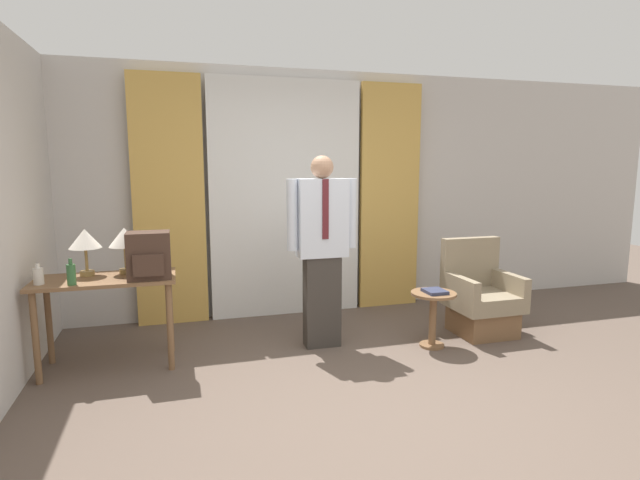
{
  "coord_description": "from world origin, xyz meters",
  "views": [
    {
      "loc": [
        -1.18,
        -2.84,
        1.68
      ],
      "look_at": [
        0.03,
        1.28,
        1.02
      ],
      "focal_mm": 28.0,
      "sensor_mm": 36.0,
      "label": 1
    }
  ],
  "objects": [
    {
      "name": "curtain_drape_right",
      "position": [
        1.23,
        2.52,
        1.29
      ],
      "size": [
        0.72,
        0.06,
        2.58
      ],
      "color": "gold",
      "rests_on": "ground_plane"
    },
    {
      "name": "wall_back",
      "position": [
        0.0,
        2.65,
        1.35
      ],
      "size": [
        10.0,
        0.06,
        2.7
      ],
      "color": "beige",
      "rests_on": "ground_plane"
    },
    {
      "name": "ground_plane",
      "position": [
        0.0,
        0.0,
        0.0
      ],
      "size": [
        16.0,
        16.0,
        0.0
      ],
      "primitive_type": "plane",
      "color": "brown"
    },
    {
      "name": "bottle_by_lamp",
      "position": [
        -1.96,
        1.27,
        0.84
      ],
      "size": [
        0.07,
        0.07,
        0.2
      ],
      "color": "#336638",
      "rests_on": "desk"
    },
    {
      "name": "bottle_near_edge",
      "position": [
        -2.21,
        1.35,
        0.83
      ],
      "size": [
        0.08,
        0.08,
        0.17
      ],
      "color": "silver",
      "rests_on": "desk"
    },
    {
      "name": "desk",
      "position": [
        -1.75,
        1.46,
        0.63
      ],
      "size": [
        1.1,
        0.55,
        0.76
      ],
      "color": "brown",
      "rests_on": "ground_plane"
    },
    {
      "name": "side_table",
      "position": [
        1.06,
        1.11,
        0.35
      ],
      "size": [
        0.41,
        0.41,
        0.52
      ],
      "color": "brown",
      "rests_on": "ground_plane"
    },
    {
      "name": "curtain_sheer_center",
      "position": [
        0.0,
        2.52,
        1.29
      ],
      "size": [
        1.67,
        0.06,
        2.58
      ],
      "color": "white",
      "rests_on": "ground_plane"
    },
    {
      "name": "armchair",
      "position": [
        1.71,
        1.34,
        0.33
      ],
      "size": [
        0.62,
        0.61,
        0.93
      ],
      "color": "brown",
      "rests_on": "ground_plane"
    },
    {
      "name": "backpack",
      "position": [
        -1.39,
        1.33,
        0.95
      ],
      "size": [
        0.34,
        0.27,
        0.38
      ],
      "color": "#422D23",
      "rests_on": "desk"
    },
    {
      "name": "curtain_drape_left",
      "position": [
        -1.23,
        2.52,
        1.29
      ],
      "size": [
        0.72,
        0.06,
        2.58
      ],
      "color": "gold",
      "rests_on": "ground_plane"
    },
    {
      "name": "table_lamp_right",
      "position": [
        -1.59,
        1.58,
        1.05
      ],
      "size": [
        0.26,
        0.26,
        0.39
      ],
      "color": "#9E7F47",
      "rests_on": "desk"
    },
    {
      "name": "book",
      "position": [
        1.06,
        1.09,
        0.53
      ],
      "size": [
        0.18,
        0.21,
        0.03
      ],
      "color": "#2D334C",
      "rests_on": "side_table"
    },
    {
      "name": "table_lamp_left",
      "position": [
        -1.9,
        1.58,
        1.05
      ],
      "size": [
        0.26,
        0.26,
        0.39
      ],
      "color": "#9E7F47",
      "rests_on": "desk"
    },
    {
      "name": "person",
      "position": [
        0.09,
        1.43,
        0.95
      ],
      "size": [
        0.65,
        0.21,
        1.75
      ],
      "color": "#38332D",
      "rests_on": "ground_plane"
    }
  ]
}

